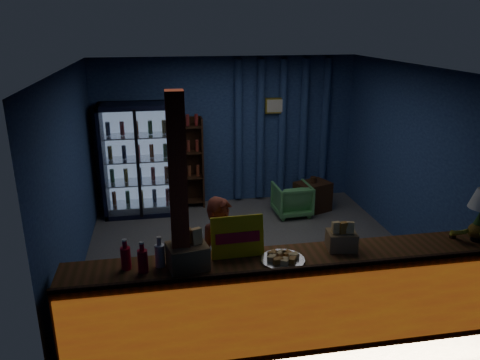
# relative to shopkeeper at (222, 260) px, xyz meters

# --- Properties ---
(ground) EXTENTS (4.60, 4.60, 0.00)m
(ground) POSITION_rel_shopkeeper_xyz_m (0.60, 1.41, -0.71)
(ground) COLOR #515154
(ground) RESTS_ON ground
(room_walls) EXTENTS (4.60, 4.60, 4.60)m
(room_walls) POSITION_rel_shopkeeper_xyz_m (0.60, 1.41, 0.86)
(room_walls) COLOR navy
(room_walls) RESTS_ON ground
(counter) EXTENTS (4.40, 0.57, 0.99)m
(counter) POSITION_rel_shopkeeper_xyz_m (0.60, -0.50, -0.23)
(counter) COLOR brown
(counter) RESTS_ON ground
(support_post) EXTENTS (0.16, 0.16, 2.60)m
(support_post) POSITION_rel_shopkeeper_xyz_m (-0.45, -0.49, 0.59)
(support_post) COLOR #973816
(support_post) RESTS_ON ground
(beverage_cooler) EXTENTS (1.20, 0.62, 1.90)m
(beverage_cooler) POSITION_rel_shopkeeper_xyz_m (-0.95, 3.33, 0.22)
(beverage_cooler) COLOR black
(beverage_cooler) RESTS_ON ground
(bottle_shelf) EXTENTS (0.50, 0.28, 1.60)m
(bottle_shelf) POSITION_rel_shopkeeper_xyz_m (-0.10, 3.47, 0.08)
(bottle_shelf) COLOR #341D10
(bottle_shelf) RESTS_ON ground
(curtain_folds) EXTENTS (1.74, 0.14, 2.50)m
(curtain_folds) POSITION_rel_shopkeeper_xyz_m (1.60, 3.55, 0.59)
(curtain_folds) COLOR navy
(curtain_folds) RESTS_ON room_walls
(framed_picture) EXTENTS (0.36, 0.04, 0.28)m
(framed_picture) POSITION_rel_shopkeeper_xyz_m (1.45, 3.51, 1.04)
(framed_picture) COLOR yellow
(framed_picture) RESTS_ON room_walls
(shopkeeper) EXTENTS (0.60, 0.50, 1.42)m
(shopkeeper) POSITION_rel_shopkeeper_xyz_m (0.00, 0.00, 0.00)
(shopkeeper) COLOR maroon
(shopkeeper) RESTS_ON ground
(green_chair) EXTENTS (0.62, 0.64, 0.56)m
(green_chair) POSITION_rel_shopkeeper_xyz_m (1.58, 2.73, -0.43)
(green_chair) COLOR #4F9F58
(green_chair) RESTS_ON ground
(side_table) EXTENTS (0.68, 0.59, 0.62)m
(side_table) POSITION_rel_shopkeeper_xyz_m (1.99, 2.84, -0.45)
(side_table) COLOR #341D10
(side_table) RESTS_ON ground
(yellow_sign) EXTENTS (0.52, 0.12, 0.41)m
(yellow_sign) POSITION_rel_shopkeeper_xyz_m (0.11, -0.37, 0.45)
(yellow_sign) COLOR yellow
(yellow_sign) RESTS_ON counter
(soda_bottles) EXTENTS (0.40, 0.17, 0.30)m
(soda_bottles) POSITION_rel_shopkeeper_xyz_m (-0.80, -0.47, 0.36)
(soda_bottles) COLOR red
(soda_bottles) RESTS_ON counter
(snack_box_left) EXTENTS (0.41, 0.36, 0.38)m
(snack_box_left) POSITION_rel_shopkeeper_xyz_m (-0.39, -0.51, 0.37)
(snack_box_left) COLOR olive
(snack_box_left) RESTS_ON counter
(snack_box_centre) EXTENTS (0.31, 0.27, 0.30)m
(snack_box_centre) POSITION_rel_shopkeeper_xyz_m (1.17, -0.40, 0.35)
(snack_box_centre) COLOR olive
(snack_box_centre) RESTS_ON counter
(pastry_tray) EXTENTS (0.43, 0.43, 0.07)m
(pastry_tray) POSITION_rel_shopkeeper_xyz_m (0.52, -0.55, 0.26)
(pastry_tray) COLOR silver
(pastry_tray) RESTS_ON counter
(banana_bunches) EXTENTS (0.49, 0.29, 0.16)m
(banana_bunches) POSITION_rel_shopkeeper_xyz_m (2.56, -0.47, 0.32)
(banana_bunches) COLOR gold
(banana_bunches) RESTS_ON counter
(pineapple) EXTENTS (0.18, 0.18, 0.31)m
(pineapple) POSITION_rel_shopkeeper_xyz_m (2.65, -0.46, 0.37)
(pineapple) COLOR #896319
(pineapple) RESTS_ON counter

